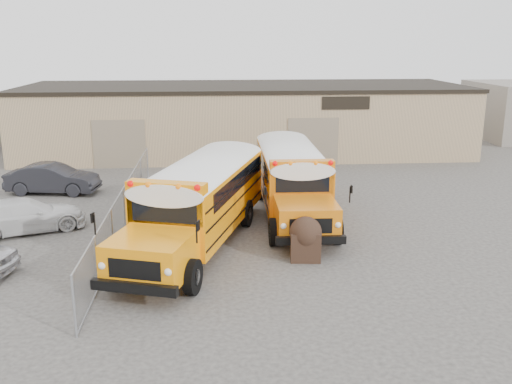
{
  "coord_description": "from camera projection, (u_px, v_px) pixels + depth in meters",
  "views": [
    {
      "loc": [
        -2.26,
        -20.01,
        7.69
      ],
      "look_at": [
        -0.53,
        2.67,
        1.6
      ],
      "focal_mm": 40.0,
      "sensor_mm": 36.0,
      "label": 1
    }
  ],
  "objects": [
    {
      "name": "chainlink_fence",
      "position": [
        124.0,
        209.0,
        23.65
      ],
      "size": [
        0.07,
        18.07,
        1.81
      ],
      "color": "#989BA0",
      "rests_on": "ground"
    },
    {
      "name": "car_white",
      "position": [
        25.0,
        215.0,
        23.45
      ],
      "size": [
        5.18,
        3.7,
        1.39
      ],
      "primitive_type": "imported",
      "rotation": [
        0.0,
        0.0,
        1.98
      ],
      "color": "silver",
      "rests_on": "ground"
    },
    {
      "name": "ground",
      "position": [
        276.0,
        251.0,
        21.43
      ],
      "size": [
        120.0,
        120.0,
        0.0
      ],
      "primitive_type": "plane",
      "color": "#3D3B38",
      "rests_on": "ground"
    },
    {
      "name": "car_dark",
      "position": [
        53.0,
        179.0,
        29.34
      ],
      "size": [
        4.83,
        2.25,
        1.53
      ],
      "primitive_type": "imported",
      "rotation": [
        0.0,
        0.0,
        1.43
      ],
      "color": "black",
      "rests_on": "ground"
    },
    {
      "name": "warehouse",
      "position": [
        245.0,
        118.0,
        40.07
      ],
      "size": [
        30.2,
        10.2,
        4.67
      ],
      "color": "tan",
      "rests_on": "ground"
    },
    {
      "name": "school_bus_left",
      "position": [
        243.0,
        161.0,
        28.3
      ],
      "size": [
        5.9,
        11.41,
        3.25
      ],
      "color": "orange",
      "rests_on": "ground"
    },
    {
      "name": "school_bus_right",
      "position": [
        278.0,
        148.0,
        32.1
      ],
      "size": [
        2.9,
        10.67,
        3.11
      ],
      "color": "orange",
      "rests_on": "ground"
    },
    {
      "name": "tarp_bundle",
      "position": [
        305.0,
        238.0,
        20.44
      ],
      "size": [
        1.17,
        1.17,
        1.6
      ],
      "color": "black",
      "rests_on": "ground"
    }
  ]
}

